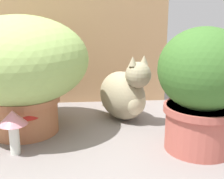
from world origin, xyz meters
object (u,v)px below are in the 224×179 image
at_px(leafy_planter, 203,86).
at_px(mushroom_ornament_red, 27,117).
at_px(cat, 125,94).
at_px(grass_planter, 21,66).
at_px(mushroom_ornament_pink, 13,122).

relative_size(leafy_planter, mushroom_ornament_red, 3.16).
bearing_deg(mushroom_ornament_red, cat, 27.83).
height_order(grass_planter, leafy_planter, grass_planter).
relative_size(leafy_planter, mushroom_ornament_pink, 2.74).
bearing_deg(mushroom_ornament_pink, grass_planter, 90.87).
height_order(cat, mushroom_ornament_red, cat).
relative_size(grass_planter, mushroom_ornament_pink, 3.35).
height_order(grass_planter, mushroom_ornament_pink, grass_planter).
height_order(leafy_planter, cat, leafy_planter).
bearing_deg(mushroom_ornament_pink, mushroom_ornament_red, 75.41).
height_order(leafy_planter, mushroom_ornament_red, leafy_planter).
xyz_separation_m(grass_planter, mushroom_ornament_pink, (0.00, -0.20, -0.16)).
xyz_separation_m(leafy_planter, mushroom_ornament_red, (-0.62, 0.12, -0.14)).
xyz_separation_m(cat, mushroom_ornament_red, (-0.40, -0.21, -0.02)).
relative_size(grass_planter, leafy_planter, 1.22).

